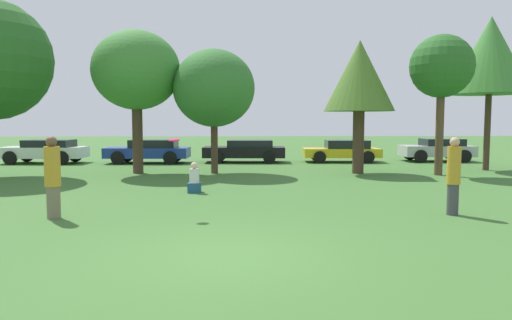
% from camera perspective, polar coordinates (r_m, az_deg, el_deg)
% --- Properties ---
extents(ground_plane, '(120.00, 120.00, 0.00)m').
position_cam_1_polar(ground_plane, '(8.12, -3.39, -11.48)').
color(ground_plane, '#3D6B2D').
extents(person_thrower, '(0.36, 0.36, 1.92)m').
position_cam_1_polar(person_thrower, '(11.82, -23.50, -1.91)').
color(person_thrower, '#726651').
rests_on(person_thrower, ground).
extents(person_catcher, '(0.32, 0.32, 1.88)m').
position_cam_1_polar(person_catcher, '(12.23, 22.90, -1.73)').
color(person_catcher, '#3F3F47').
rests_on(person_catcher, ground).
extents(frisbee, '(0.27, 0.27, 0.07)m').
position_cam_1_polar(frisbee, '(11.30, -9.94, 2.43)').
color(frisbee, '#F21E72').
extents(bystander_sitting, '(0.41, 0.34, 0.97)m').
position_cam_1_polar(bystander_sitting, '(14.95, -7.51, -2.43)').
color(bystander_sitting, navy).
rests_on(bystander_sitting, ground).
extents(tree_2, '(3.72, 3.72, 6.10)m').
position_cam_1_polar(tree_2, '(20.91, -14.37, 10.45)').
color(tree_2, '#473323').
rests_on(tree_2, ground).
extents(tree_3, '(3.49, 3.49, 5.31)m').
position_cam_1_polar(tree_3, '(20.28, -5.14, 8.67)').
color(tree_3, '#473323').
rests_on(tree_3, ground).
extents(tree_4, '(3.00, 3.00, 5.68)m').
position_cam_1_polar(tree_4, '(20.67, 12.48, 9.81)').
color(tree_4, '#473323').
rests_on(tree_4, ground).
extents(tree_5, '(2.59, 2.59, 5.80)m').
position_cam_1_polar(tree_5, '(21.05, 21.65, 10.40)').
color(tree_5, brown).
rests_on(tree_5, ground).
extents(tree_6, '(3.47, 3.47, 6.95)m').
position_cam_1_polar(tree_6, '(24.05, 26.61, 11.28)').
color(tree_6, '#473323').
rests_on(tree_6, ground).
extents(parked_car_white, '(4.41, 2.10, 1.25)m').
position_cam_1_polar(parked_car_white, '(27.37, -24.29, 1.07)').
color(parked_car_white, silver).
rests_on(parked_car_white, ground).
extents(parked_car_blue, '(4.46, 2.09, 1.26)m').
position_cam_1_polar(parked_car_blue, '(25.72, -12.85, 1.14)').
color(parked_car_blue, '#1E389E').
rests_on(parked_car_blue, ground).
extents(parked_car_black, '(4.48, 2.11, 1.22)m').
position_cam_1_polar(parked_car_black, '(25.57, -1.29, 1.20)').
color(parked_car_black, black).
rests_on(parked_car_black, ground).
extents(parked_car_yellow, '(4.22, 2.09, 1.21)m').
position_cam_1_polar(parked_car_yellow, '(26.19, 10.51, 1.16)').
color(parked_car_yellow, gold).
rests_on(parked_car_yellow, ground).
extents(parked_car_silver, '(3.90, 2.16, 1.27)m').
position_cam_1_polar(parked_car_silver, '(28.06, 21.22, 1.25)').
color(parked_car_silver, '#B2B2B7').
rests_on(parked_car_silver, ground).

